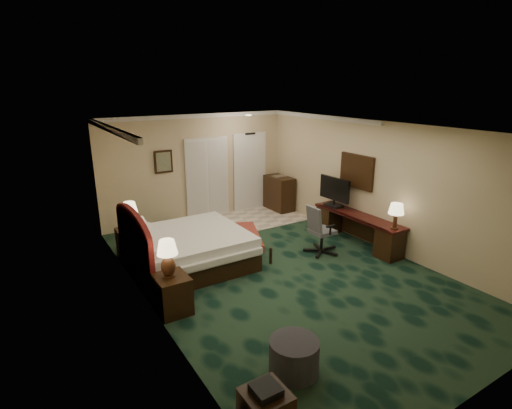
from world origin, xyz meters
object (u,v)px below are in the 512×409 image
nightstand_near (172,294)px  desk (357,229)px  bed (190,249)px  bed_bench (247,244)px  desk_chair (322,229)px  tv (334,192)px  lamp_far (130,216)px  ottoman (294,357)px  nightstand_far (131,244)px  lamp_near (168,259)px  minibar (279,193)px

nightstand_near → desk: bearing=6.2°
bed → desk: same height
bed_bench → desk_chair: (1.41, -0.72, 0.28)m
bed → desk: 3.70m
bed_bench → bed: bearing=-166.4°
bed → tv: tv is taller
bed_bench → desk_chair: 1.60m
lamp_far → ottoman: 4.51m
nightstand_far → tv: bearing=-14.1°
nightstand_far → ottoman: bearing=-80.2°
tv → nightstand_near: bearing=-166.5°
lamp_near → minibar: size_ratio=0.63×
bed → desk_chair: bearing=-19.2°
ottoman → desk_chair: bearing=44.0°
lamp_far → ottoman: bearing=-80.4°
lamp_far → tv: bearing=-13.6°
bed → ottoman: 3.51m
desk → lamp_near: bearing=-174.0°
nightstand_far → minibar: bearing=13.8°
lamp_near → desk: bearing=6.0°
nightstand_far → ottoman: size_ratio=0.99×
desk_chair → bed_bench: bearing=153.6°
lamp_near → desk: (4.50, 0.47, -0.57)m
minibar → desk: bearing=-89.4°
bed → nightstand_far: size_ratio=3.43×
bed_bench → desk: (2.40, -0.75, 0.09)m
nightstand_near → minibar: bearing=37.8°
desk → minibar: minibar is taller
lamp_near → minibar: bearing=37.5°
nightstand_far → minibar: minibar is taller
lamp_far → minibar: (4.41, 1.14, -0.44)m
bed → desk: size_ratio=0.91×
tv → bed_bench: bearing=178.0°
nightstand_near → lamp_near: (-0.03, 0.01, 0.60)m
bed → tv: bearing=-2.9°
minibar → lamp_far: bearing=-165.5°
bed → bed_bench: bearing=-8.7°
bed → desk_chair: desk_chair is taller
lamp_near → desk_chair: lamp_near is taller
nightstand_near → desk: (4.47, 0.49, 0.03)m
nightstand_near → lamp_far: lamp_far is taller
desk → minibar: (-0.03, 2.96, 0.14)m
bed → nightstand_far: (-0.89, 0.94, -0.03)m
nightstand_near → tv: bearing=15.6°
desk_chair → tv: bearing=37.6°
desk_chair → minibar: 3.08m
lamp_far → tv: tv is taller
lamp_far → desk_chair: lamp_far is taller
nightstand_near → desk: size_ratio=0.26×
lamp_near → desk_chair: size_ratio=0.57×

